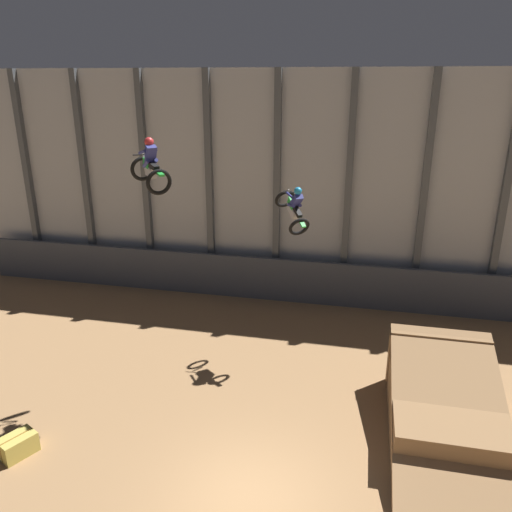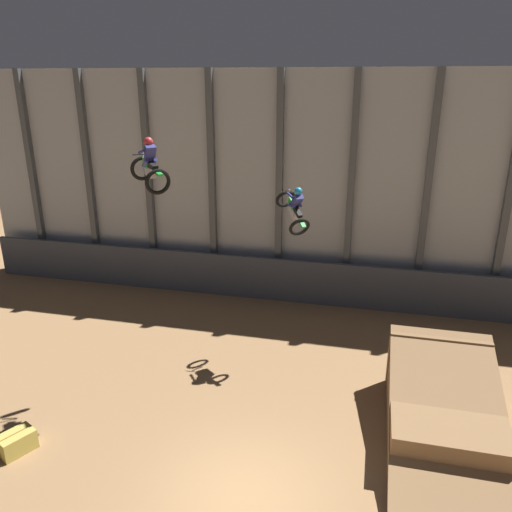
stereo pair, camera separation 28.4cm
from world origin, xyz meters
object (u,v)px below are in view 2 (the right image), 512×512
hay_bale_trackside (17,442)px  rider_bike_left_air (150,167)px  dirt_ramp (442,407)px  rider_bike_right_air (294,208)px

hay_bale_trackside → rider_bike_left_air: bearing=56.1°
rider_bike_left_air → dirt_ramp: bearing=-43.8°
hay_bale_trackside → dirt_ramp: bearing=18.0°
rider_bike_left_air → rider_bike_right_air: bearing=-1.1°
dirt_ramp → hay_bale_trackside: bearing=-162.0°
dirt_ramp → rider_bike_left_air: rider_bike_left_air is taller
rider_bike_left_air → rider_bike_right_air: (3.64, 3.17, -1.75)m
rider_bike_left_air → hay_bale_trackside: bearing=-166.1°
rider_bike_right_air → hay_bale_trackside: (-6.24, -7.04, -5.10)m
rider_bike_left_air → rider_bike_right_air: 5.13m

